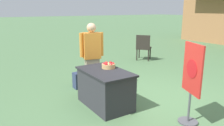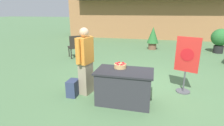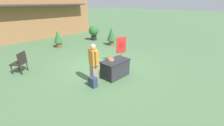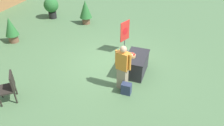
{
  "view_description": "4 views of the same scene",
  "coord_description": "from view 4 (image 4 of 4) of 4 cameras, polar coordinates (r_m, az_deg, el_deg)",
  "views": [
    {
      "loc": [
        3.37,
        -3.35,
        2.04
      ],
      "look_at": [
        -0.95,
        -0.56,
        0.76
      ],
      "focal_mm": 35.0,
      "sensor_mm": 36.0,
      "label": 1
    },
    {
      "loc": [
        0.22,
        -4.8,
        2.08
      ],
      "look_at": [
        -0.88,
        -0.28,
        0.7
      ],
      "focal_mm": 28.0,
      "sensor_mm": 36.0,
      "label": 2
    },
    {
      "loc": [
        -4.98,
        -5.35,
        3.24
      ],
      "look_at": [
        -0.3,
        -0.81,
        0.55
      ],
      "focal_mm": 24.0,
      "sensor_mm": 36.0,
      "label": 3
    },
    {
      "loc": [
        -7.33,
        -2.54,
        5.15
      ],
      "look_at": [
        -0.78,
        -0.24,
        0.52
      ],
      "focal_mm": 35.0,
      "sensor_mm": 36.0,
      "label": 4
    }
  ],
  "objects": [
    {
      "name": "patio_chair",
      "position": [
        7.89,
        -25.34,
        -5.5
      ],
      "size": [
        0.77,
        0.77,
        1.04
      ],
      "rotation": [
        0.0,
        0.0,
        2.25
      ],
      "color": "#28231E",
      "rests_on": "ground_plane"
    },
    {
      "name": "potted_plant_far_left",
      "position": [
        12.75,
        -6.95,
        13.44
      ],
      "size": [
        0.7,
        0.7,
        1.36
      ],
      "color": "brown",
      "rests_on": "ground_plane"
    },
    {
      "name": "potted_plant_near_right",
      "position": [
        11.66,
        -24.91,
        8.13
      ],
      "size": [
        0.64,
        0.64,
        1.26
      ],
      "color": "brown",
      "rests_on": "ground_plane"
    },
    {
      "name": "backpack",
      "position": [
        7.63,
        3.75,
        -6.7
      ],
      "size": [
        0.24,
        0.34,
        0.42
      ],
      "color": "#2D3856",
      "rests_on": "ground_plane"
    },
    {
      "name": "person_visitor",
      "position": [
        7.48,
        2.83,
        -1.18
      ],
      "size": [
        0.35,
        0.6,
        1.71
      ],
      "rotation": [
        0.0,
        0.0,
        -0.23
      ],
      "color": "gray",
      "rests_on": "ground_plane"
    },
    {
      "name": "ground_plane",
      "position": [
        9.31,
        0.21,
        0.15
      ],
      "size": [
        120.0,
        120.0,
        0.0
      ],
      "primitive_type": "plane",
      "color": "#4C7047"
    },
    {
      "name": "display_table",
      "position": [
        8.54,
        6.34,
        -0.34
      ],
      "size": [
        1.3,
        0.77,
        0.79
      ],
      "color": "#2D2D33",
      "rests_on": "ground_plane"
    },
    {
      "name": "apple_basket",
      "position": [
        8.22,
        5.19,
        2.01
      ],
      "size": [
        0.29,
        0.29,
        0.13
      ],
      "color": "tan",
      "rests_on": "display_table"
    },
    {
      "name": "poster_board",
      "position": [
        9.74,
        3.36,
        7.2
      ],
      "size": [
        0.55,
        0.36,
        1.47
      ],
      "rotation": [
        0.0,
        0.0,
        -1.96
      ],
      "color": "#4C4C51",
      "rests_on": "ground_plane"
    },
    {
      "name": "potted_plant_far_right",
      "position": [
        13.95,
        -15.58,
        14.11
      ],
      "size": [
        0.86,
        0.86,
        1.25
      ],
      "color": "black",
      "rests_on": "ground_plane"
    }
  ]
}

